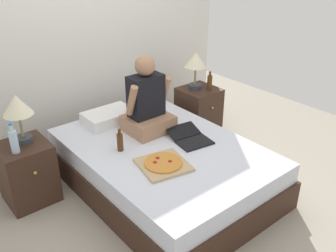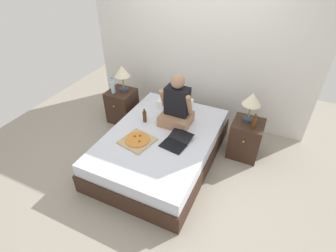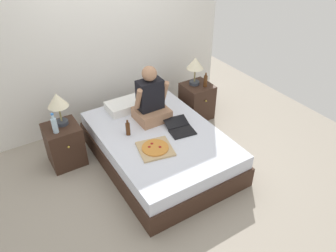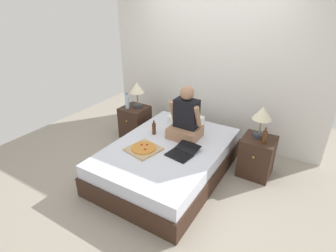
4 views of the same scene
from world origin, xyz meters
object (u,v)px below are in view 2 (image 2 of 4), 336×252
(person_seated, at_px, (177,106))
(beer_bottle_on_bed, at_px, (145,116))
(water_bottle, at_px, (113,87))
(nightstand_left, at_px, (122,106))
(pizza_box, at_px, (137,140))
(lamp_on_left_nightstand, at_px, (122,73))
(nightstand_right, at_px, (245,139))
(beer_bottle, at_px, (254,122))
(laptop, at_px, (176,142))
(bed, at_px, (161,147))
(lamp_on_right_nightstand, at_px, (252,101))

(person_seated, xyz_separation_m, beer_bottle_on_bed, (-0.44, -0.17, -0.20))
(water_bottle, bearing_deg, nightstand_left, 48.35)
(pizza_box, bearing_deg, nightstand_left, 133.30)
(lamp_on_left_nightstand, relative_size, nightstand_right, 0.78)
(pizza_box, bearing_deg, nightstand_right, 35.19)
(lamp_on_left_nightstand, bearing_deg, person_seated, -16.67)
(beer_bottle, bearing_deg, nightstand_left, 177.46)
(laptop, height_order, beer_bottle_on_bed, beer_bottle_on_bed)
(nightstand_left, relative_size, beer_bottle, 2.52)
(pizza_box, bearing_deg, laptop, 20.54)
(laptop, bearing_deg, nightstand_left, 151.51)
(nightstand_right, relative_size, beer_bottle_on_bed, 2.64)
(nightstand_left, bearing_deg, bed, -30.63)
(bed, relative_size, pizza_box, 4.42)
(nightstand_right, xyz_separation_m, lamp_on_right_nightstand, (-0.03, 0.05, 0.62))
(person_seated, bearing_deg, laptop, -67.37)
(lamp_on_left_nightstand, xyz_separation_m, beer_bottle, (2.21, -0.15, -0.23))
(pizza_box, bearing_deg, beer_bottle_on_bed, 106.78)
(nightstand_right, relative_size, person_seated, 0.74)
(bed, distance_m, lamp_on_left_nightstand, 1.43)
(person_seated, distance_m, pizza_box, 0.75)
(lamp_on_left_nightstand, distance_m, nightstand_right, 2.23)
(bed, distance_m, beer_bottle_on_bed, 0.52)
(bed, distance_m, person_seated, 0.64)
(lamp_on_right_nightstand, distance_m, beer_bottle, 0.29)
(person_seated, height_order, laptop, person_seated)
(beer_bottle_on_bed, bearing_deg, person_seated, 21.45)
(pizza_box, bearing_deg, water_bottle, 138.74)
(person_seated, bearing_deg, beer_bottle, 10.00)
(nightstand_left, bearing_deg, water_bottle, -131.65)
(nightstand_right, relative_size, laptop, 1.27)
(lamp_on_right_nightstand, xyz_separation_m, person_seated, (-0.97, -0.34, -0.16))
(nightstand_left, bearing_deg, nightstand_right, 0.00)
(bed, xyz_separation_m, nightstand_right, (1.09, 0.65, 0.06))
(bed, xyz_separation_m, lamp_on_left_nightstand, (-1.05, 0.70, 0.68))
(lamp_on_left_nightstand, relative_size, beer_bottle, 1.96)
(beer_bottle, bearing_deg, pizza_box, -149.17)
(lamp_on_right_nightstand, distance_m, laptop, 1.19)
(lamp_on_left_nightstand, distance_m, beer_bottle_on_bed, 0.93)
(nightstand_left, distance_m, water_bottle, 0.42)
(pizza_box, bearing_deg, person_seated, 64.34)
(lamp_on_right_nightstand, xyz_separation_m, beer_bottle, (0.10, -0.15, -0.23))
(nightstand_left, bearing_deg, lamp_on_right_nightstand, 1.33)
(lamp_on_right_nightstand, relative_size, pizza_box, 0.95)
(water_bottle, xyz_separation_m, lamp_on_right_nightstand, (2.23, 0.14, 0.22))
(water_bottle, bearing_deg, lamp_on_left_nightstand, 49.40)
(nightstand_right, height_order, pizza_box, nightstand_right)
(bed, height_order, beer_bottle, beer_bottle)
(water_bottle, distance_m, lamp_on_right_nightstand, 2.24)
(lamp_on_left_nightstand, height_order, beer_bottle_on_bed, lamp_on_left_nightstand)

